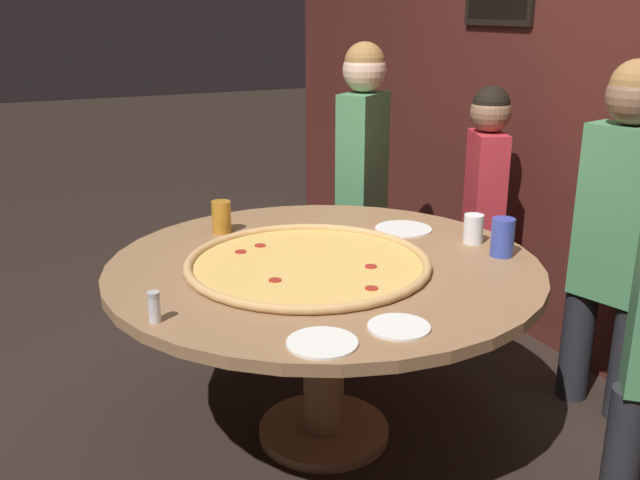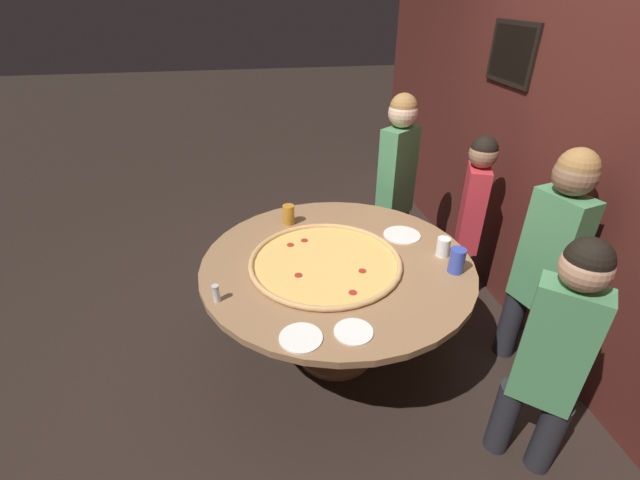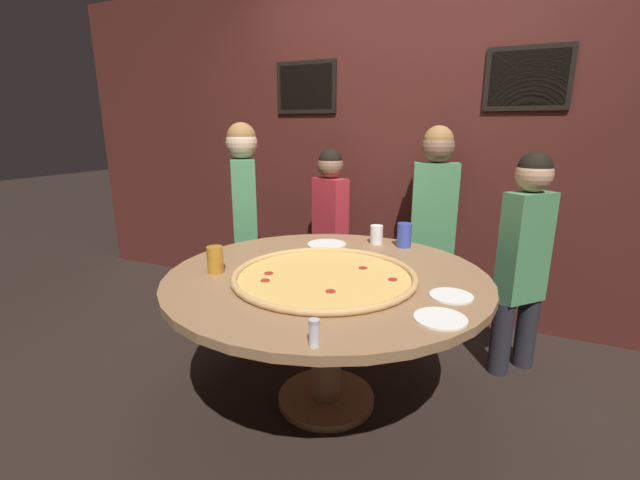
% 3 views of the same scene
% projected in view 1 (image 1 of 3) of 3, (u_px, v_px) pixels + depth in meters
% --- Properties ---
extents(ground_plane, '(24.00, 24.00, 0.00)m').
position_uv_depth(ground_plane, '(324.00, 434.00, 2.87)').
color(ground_plane, black).
extents(back_wall, '(6.40, 0.08, 2.60)m').
position_uv_depth(back_wall, '(620.00, 89.00, 3.04)').
color(back_wall, '#4C1E19').
rests_on(back_wall, ground_plane).
extents(dining_table, '(1.61, 1.61, 0.74)m').
position_uv_depth(dining_table, '(324.00, 294.00, 2.68)').
color(dining_table, '#936B47').
rests_on(dining_table, ground_plane).
extents(giant_pizza, '(0.90, 0.90, 0.03)m').
position_uv_depth(giant_pizza, '(308.00, 263.00, 2.59)').
color(giant_pizza, '#EAB75B').
rests_on(giant_pizza, dining_table).
extents(drink_cup_by_shaker, '(0.08, 0.08, 0.13)m').
position_uv_depth(drink_cup_by_shaker, '(221.00, 217.00, 2.96)').
color(drink_cup_by_shaker, '#BC7A23').
rests_on(drink_cup_by_shaker, dining_table).
extents(drink_cup_centre_back, '(0.08, 0.08, 0.12)m').
position_uv_depth(drink_cup_centre_back, '(473.00, 229.00, 2.83)').
color(drink_cup_centre_back, white).
rests_on(drink_cup_centre_back, dining_table).
extents(drink_cup_beside_pizza, '(0.09, 0.09, 0.15)m').
position_uv_depth(drink_cup_beside_pizza, '(502.00, 237.00, 2.68)').
color(drink_cup_beside_pizza, '#384CB7').
rests_on(drink_cup_beside_pizza, dining_table).
extents(white_plate_near_front, '(0.24, 0.24, 0.01)m').
position_uv_depth(white_plate_near_front, '(403.00, 229.00, 3.02)').
color(white_plate_near_front, white).
rests_on(white_plate_near_front, dining_table).
extents(white_plate_right_side, '(0.19, 0.19, 0.01)m').
position_uv_depth(white_plate_right_side, '(399.00, 327.00, 2.09)').
color(white_plate_right_side, white).
rests_on(white_plate_right_side, dining_table).
extents(white_plate_beside_cup, '(0.20, 0.20, 0.01)m').
position_uv_depth(white_plate_beside_cup, '(322.00, 343.00, 1.99)').
color(white_plate_beside_cup, white).
rests_on(white_plate_beside_cup, dining_table).
extents(condiment_shaker, '(0.04, 0.04, 0.10)m').
position_uv_depth(condiment_shaker, '(154.00, 307.00, 2.12)').
color(condiment_shaker, silver).
rests_on(condiment_shaker, dining_table).
extents(diner_side_left, '(0.32, 0.38, 1.48)m').
position_uv_depth(diner_side_left, '(363.00, 168.00, 3.73)').
color(diner_side_left, '#232328').
rests_on(diner_side_left, ground_plane).
extents(diner_centre_back, '(0.34, 0.24, 1.29)m').
position_uv_depth(diner_centre_back, '(484.00, 201.00, 3.49)').
color(diner_centre_back, '#232328').
rests_on(diner_centre_back, ground_plane).
extents(diner_far_right, '(0.38, 0.23, 1.46)m').
position_uv_depth(diner_far_right, '(619.00, 222.00, 2.82)').
color(diner_far_right, '#232328').
rests_on(diner_far_right, ground_plane).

